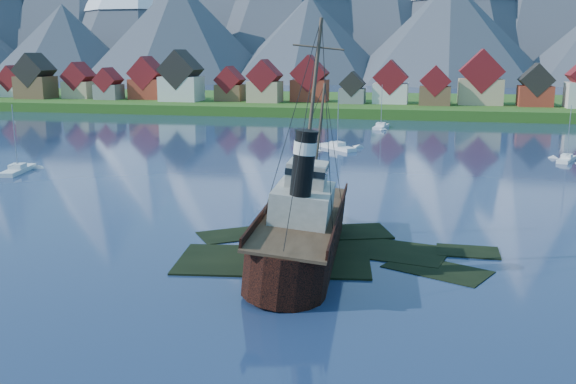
% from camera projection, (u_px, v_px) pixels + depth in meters
% --- Properties ---
extents(ground, '(1400.00, 1400.00, 0.00)m').
position_uv_depth(ground, '(309.00, 257.00, 61.59)').
color(ground, '#1B2C4E').
rests_on(ground, ground).
extents(shoal, '(31.71, 21.24, 1.14)m').
position_uv_depth(shoal, '(331.00, 255.00, 63.34)').
color(shoal, black).
rests_on(shoal, ground).
extents(shore_bank, '(600.00, 80.00, 3.20)m').
position_uv_depth(shore_bank, '(398.00, 108.00, 223.77)').
color(shore_bank, '#244614').
rests_on(shore_bank, ground).
extents(seawall, '(600.00, 2.50, 2.00)m').
position_uv_depth(seawall, '(392.00, 119.00, 187.52)').
color(seawall, '#3F3D38').
rests_on(seawall, ground).
extents(town, '(250.96, 16.69, 17.30)m').
position_uv_depth(town, '(295.00, 84.00, 211.82)').
color(town, maroon).
rests_on(town, ground).
extents(tugboat_wreck, '(6.88, 29.63, 23.48)m').
position_uv_depth(tugboat_wreck, '(302.00, 225.00, 62.00)').
color(tugboat_wreck, black).
rests_on(tugboat_wreck, ground).
extents(sailboat_a, '(4.30, 9.78, 11.59)m').
position_uv_depth(sailboat_a, '(18.00, 171.00, 105.05)').
color(sailboat_a, silver).
rests_on(sailboat_a, ground).
extents(sailboat_c, '(8.50, 8.63, 12.49)m').
position_uv_depth(sailboat_c, '(338.00, 148.00, 130.08)').
color(sailboat_c, silver).
rests_on(sailboat_c, ground).
extents(sailboat_d, '(4.67, 7.91, 10.57)m').
position_uv_depth(sailboat_d, '(566.00, 160.00, 115.83)').
color(sailboat_d, silver).
rests_on(sailboat_d, ground).
extents(sailboat_e, '(3.60, 10.29, 11.69)m').
position_uv_depth(sailboat_e, '(381.00, 127.00, 166.06)').
color(sailboat_e, silver).
rests_on(sailboat_e, ground).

